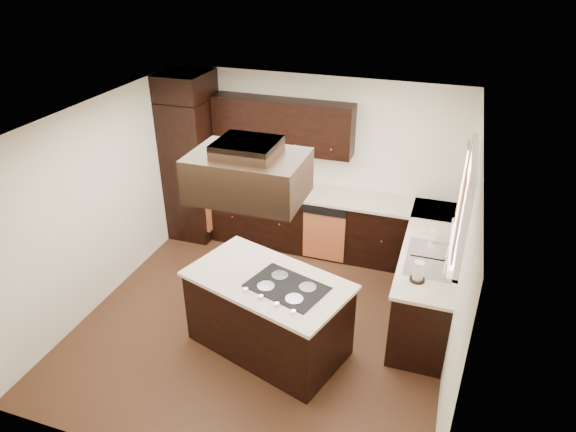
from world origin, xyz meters
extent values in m
cube|color=brown|center=(0.00, 0.00, -0.01)|extent=(4.20, 4.20, 0.02)
cube|color=white|center=(0.00, 0.00, 2.51)|extent=(4.20, 4.20, 0.02)
cube|color=white|center=(0.00, 2.11, 1.25)|extent=(4.20, 0.02, 2.50)
cube|color=white|center=(0.00, -2.11, 1.25)|extent=(4.20, 0.02, 2.50)
cube|color=white|center=(-2.11, 0.00, 1.25)|extent=(0.02, 4.20, 2.50)
cube|color=white|center=(2.11, 0.00, 1.25)|extent=(0.02, 4.20, 2.50)
cube|color=black|center=(-1.78, 1.71, 1.06)|extent=(0.65, 0.75, 2.12)
cube|color=#D06C3D|center=(-1.43, 1.71, 1.12)|extent=(0.05, 0.62, 0.78)
cube|color=black|center=(0.03, 1.80, 0.44)|extent=(2.93, 0.60, 0.88)
cube|color=black|center=(1.80, 0.90, 0.44)|extent=(0.60, 2.40, 0.88)
cube|color=beige|center=(0.03, 1.79, 0.90)|extent=(2.93, 0.63, 0.04)
cube|color=beige|center=(1.79, 0.90, 0.90)|extent=(0.63, 2.40, 0.04)
cube|color=black|center=(-0.43, 1.93, 1.81)|extent=(2.00, 0.34, 0.72)
cube|color=#D06C3D|center=(0.33, 1.50, 0.40)|extent=(0.60, 0.05, 0.72)
cube|color=silver|center=(2.07, 0.55, 1.65)|extent=(0.06, 1.32, 1.12)
cube|color=white|center=(2.10, 0.55, 1.65)|extent=(0.00, 1.20, 1.00)
cube|color=beige|center=(2.01, 0.13, 1.70)|extent=(0.02, 0.34, 0.90)
cube|color=beige|center=(2.01, 0.97, 1.70)|extent=(0.02, 0.34, 0.90)
cube|color=silver|center=(1.80, 0.55, 0.92)|extent=(0.52, 0.84, 0.01)
cube|color=black|center=(0.21, -0.39, 0.44)|extent=(1.86, 1.37, 0.88)
cube|color=beige|center=(0.21, -0.39, 0.90)|extent=(1.93, 1.44, 0.04)
cube|color=black|center=(0.45, -0.47, 0.93)|extent=(0.91, 0.74, 0.01)
cube|color=black|center=(0.10, -0.55, 2.16)|extent=(1.05, 0.72, 0.42)
cube|color=black|center=(0.10, -0.55, 2.44)|extent=(0.55, 0.50, 0.13)
cylinder|color=silver|center=(-0.84, 1.69, 0.97)|extent=(0.15, 0.15, 0.10)
cone|color=silver|center=(-0.84, 1.69, 1.15)|extent=(0.13, 0.13, 0.26)
cube|color=black|center=(-0.50, 1.74, 1.09)|extent=(0.40, 0.11, 0.33)
imported|color=silver|center=(-1.22, 1.77, 0.95)|extent=(0.36, 0.36, 0.07)
imported|color=silver|center=(1.79, 1.02, 1.01)|extent=(0.10, 0.10, 0.18)
cylinder|color=silver|center=(1.71, 0.08, 1.04)|extent=(0.14, 0.14, 0.23)
camera|label=1|loc=(1.83, -4.54, 4.08)|focal=32.00mm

